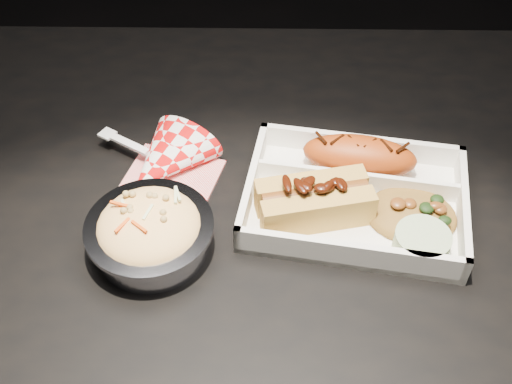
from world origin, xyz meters
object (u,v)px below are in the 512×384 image
food_tray (354,201)px  napkin_fork (164,162)px  foil_coleslaw_cup (150,231)px  fried_pastry (360,156)px  hotdog (314,199)px  dining_table (250,264)px

food_tray → napkin_fork: bearing=175.8°
foil_coleslaw_cup → napkin_fork: same height
fried_pastry → hotdog: 0.09m
dining_table → napkin_fork: napkin_fork is taller
hotdog → napkin_fork: size_ratio=0.83×
foil_coleslaw_cup → food_tray: bearing=16.2°
dining_table → fried_pastry: fried_pastry is taller
hotdog → foil_coleslaw_cup: bearing=-177.4°
fried_pastry → napkin_fork: 0.24m
dining_table → food_tray: size_ratio=4.35×
food_tray → napkin_fork: napkin_fork is taller
food_tray → fried_pastry: (0.01, 0.05, 0.02)m
food_tray → fried_pastry: 0.06m
fried_pastry → food_tray: bearing=-99.3°
dining_table → hotdog: bearing=-1.4°
napkin_fork → foil_coleslaw_cup: bearing=-58.5°
food_tray → hotdog: bearing=-149.2°
hotdog → food_tray: bearing=9.2°
dining_table → fried_pastry: (0.13, 0.07, 0.12)m
hotdog → napkin_fork: napkin_fork is taller
dining_table → fried_pastry: 0.19m
food_tray → dining_table: bearing=-162.6°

